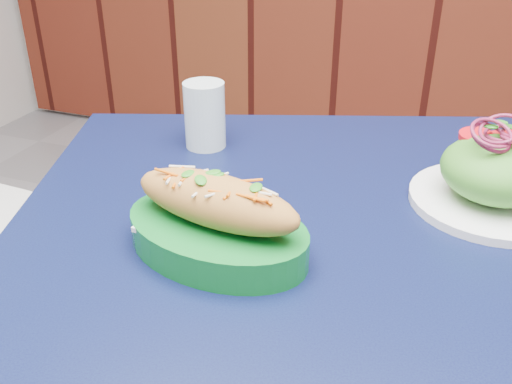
% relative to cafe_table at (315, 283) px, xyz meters
% --- Properties ---
extents(cafe_table, '(1.02, 1.02, 0.75)m').
position_rel_cafe_table_xyz_m(cafe_table, '(0.00, 0.00, 0.00)').
color(cafe_table, black).
rests_on(cafe_table, ground).
extents(banh_mi_basket, '(0.25, 0.18, 0.11)m').
position_rel_cafe_table_xyz_m(banh_mi_basket, '(-0.10, -0.09, 0.13)').
color(banh_mi_basket, '#0E6D25').
rests_on(banh_mi_basket, cafe_table).
extents(salad_plate, '(0.22, 0.22, 0.12)m').
position_rel_cafe_table_xyz_m(salad_plate, '(0.20, 0.14, 0.13)').
color(salad_plate, white).
rests_on(salad_plate, cafe_table).
extents(water_glass, '(0.07, 0.07, 0.11)m').
position_rel_cafe_table_xyz_m(water_glass, '(-0.24, 0.19, 0.14)').
color(water_glass, silver).
rests_on(water_glass, cafe_table).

